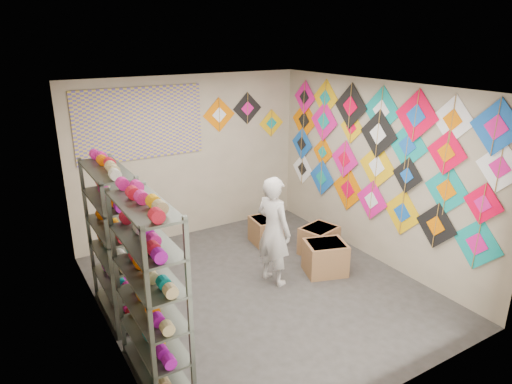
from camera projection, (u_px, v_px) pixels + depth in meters
ground at (261, 289)px, 6.23m from camera, size 4.50×4.50×0.00m
room_walls at (262, 174)px, 5.69m from camera, size 4.50×4.50×4.50m
shelf_rack_front at (151, 294)px, 4.36m from camera, size 0.40×1.10×1.90m
shelf_rack_back at (114, 243)px, 5.41m from camera, size 0.40×1.10×1.90m
string_spools at (130, 258)px, 4.86m from camera, size 0.12×2.36×0.12m
kite_wall_display at (377, 154)px, 6.65m from camera, size 0.06×4.27×2.10m
back_wall_kites at (244, 115)px, 7.90m from camera, size 1.60×0.02×0.84m
poster at (141, 124)px, 6.98m from camera, size 2.00×0.01×1.10m
shopkeeper at (274, 231)px, 6.19m from camera, size 0.74×0.64×1.54m
carton_a at (325, 258)px, 6.60m from camera, size 0.69×0.63×0.47m
carton_b at (319, 240)px, 7.18m from camera, size 0.64×0.57×0.44m
carton_c at (266, 231)px, 7.55m from camera, size 0.51×0.55×0.43m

